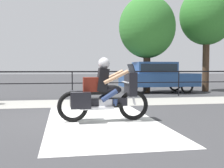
{
  "coord_description": "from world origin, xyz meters",
  "views": [
    {
      "loc": [
        -0.46,
        -7.41,
        1.33
      ],
      "look_at": [
        0.91,
        0.22,
        0.9
      ],
      "focal_mm": 45.0,
      "sensor_mm": 36.0,
      "label": 1
    }
  ],
  "objects": [
    {
      "name": "tree_behind_sign",
      "position": [
        7.78,
        7.68,
        4.34
      ],
      "size": [
        3.07,
        3.07,
        6.06
      ],
      "color": "#473323",
      "rests_on": "ground"
    },
    {
      "name": "fence_railing",
      "position": [
        0.0,
        5.33,
        0.96
      ],
      "size": [
        36.0,
        0.05,
        1.22
      ],
      "color": "black",
      "rests_on": "ground"
    },
    {
      "name": "sidewalk_band",
      "position": [
        0.0,
        3.4,
        0.01
      ],
      "size": [
        44.0,
        2.4,
        0.01
      ],
      "primitive_type": "cube",
      "color": "#99968E",
      "rests_on": "ground"
    },
    {
      "name": "tree_behind_car",
      "position": [
        4.12,
        7.34,
        3.54
      ],
      "size": [
        3.05,
        3.05,
        5.25
      ],
      "color": "#473323",
      "rests_on": "ground"
    },
    {
      "name": "crosswalk_band",
      "position": [
        0.53,
        -0.2,
        0.0
      ],
      "size": [
        2.72,
        6.0,
        0.01
      ],
      "primitive_type": "cube",
      "color": "silver",
      "rests_on": "ground"
    },
    {
      "name": "motorcycle",
      "position": [
        0.56,
        -0.44,
        0.71
      ],
      "size": [
        2.32,
        0.76,
        1.61
      ],
      "rotation": [
        0.0,
        0.0,
        0.02
      ],
      "color": "black",
      "rests_on": "ground"
    },
    {
      "name": "parked_car",
      "position": [
        4.71,
        7.35,
        0.96
      ],
      "size": [
        4.18,
        1.76,
        1.68
      ],
      "rotation": [
        0.0,
        0.0,
        -0.06
      ],
      "color": "#284C84",
      "rests_on": "ground"
    },
    {
      "name": "ground_plane",
      "position": [
        0.0,
        0.0,
        0.0
      ],
      "size": [
        120.0,
        120.0,
        0.0
      ],
      "primitive_type": "plane",
      "color": "#38383A"
    }
  ]
}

